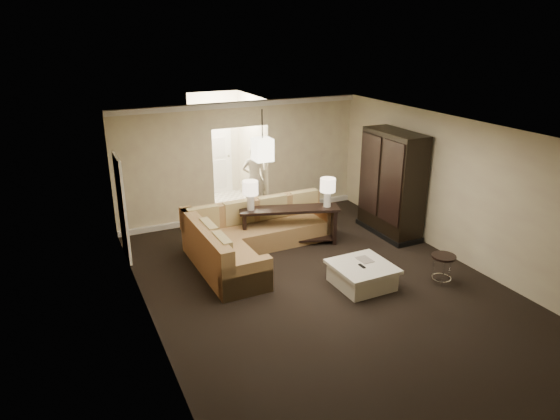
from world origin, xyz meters
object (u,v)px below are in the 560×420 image
armoire (391,186)px  console_table (289,223)px  drink_table (443,263)px  coffee_table (362,275)px  person (254,174)px  sectional_sofa (250,237)px

armoire → console_table: bearing=169.6°
console_table → drink_table: bearing=-39.6°
coffee_table → armoire: size_ratio=0.45×
console_table → drink_table: console_table is taller
armoire → person: armoire is taller
sectional_sofa → coffee_table: 2.46m
coffee_table → person: 4.59m
drink_table → sectional_sofa: bearing=135.8°
sectional_sofa → console_table: sectional_sofa is taller
sectional_sofa → coffee_table: sectional_sofa is taller
sectional_sofa → drink_table: size_ratio=5.81×
sectional_sofa → person: bearing=64.6°
coffee_table → sectional_sofa: bearing=122.4°
sectional_sofa → coffee_table: bearing=-58.8°
coffee_table → drink_table: bearing=-21.2°
armoire → drink_table: 2.51m
sectional_sofa → armoire: 3.34m
console_table → person: person is taller
armoire → sectional_sofa: bearing=175.2°
console_table → armoire: size_ratio=0.92×
coffee_table → console_table: console_table is taller
person → sectional_sofa: bearing=79.5°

